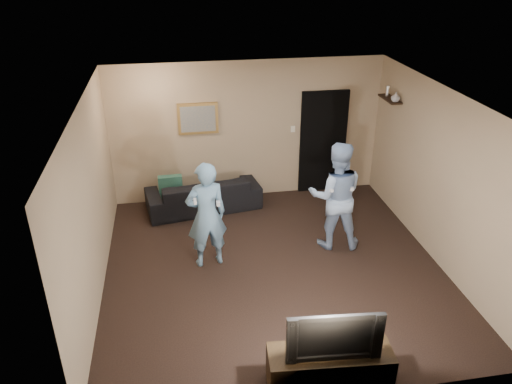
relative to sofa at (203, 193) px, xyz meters
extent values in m
plane|color=black|center=(0.89, -2.08, -0.30)|extent=(5.00, 5.00, 0.00)
cube|color=silver|center=(0.89, -2.08, 2.30)|extent=(5.00, 5.00, 0.04)
cube|color=tan|center=(0.89, 0.42, 1.00)|extent=(5.00, 0.04, 2.60)
cube|color=tan|center=(0.89, -4.58, 1.00)|extent=(5.00, 0.04, 2.60)
cube|color=tan|center=(-1.61, -2.08, 1.00)|extent=(0.04, 5.00, 2.60)
cube|color=tan|center=(3.39, -2.08, 1.00)|extent=(0.04, 5.00, 2.60)
imported|color=black|center=(0.00, 0.00, 0.00)|extent=(2.14, 1.10, 0.60)
cube|color=#194D3F|center=(-0.58, 0.00, 0.18)|extent=(0.43, 0.14, 0.43)
cube|color=olive|center=(-0.01, 0.40, 1.30)|extent=(0.72, 0.05, 0.57)
cube|color=slate|center=(-0.01, 0.37, 1.30)|extent=(0.62, 0.01, 0.47)
cube|color=black|center=(2.34, 0.39, 0.70)|extent=(0.90, 0.06, 2.00)
cube|color=silver|center=(1.74, 0.40, 1.00)|extent=(0.08, 0.02, 0.12)
cube|color=black|center=(3.28, -0.28, 1.69)|extent=(0.20, 0.60, 0.03)
imported|color=silver|center=(3.28, -0.49, 1.79)|extent=(0.18, 0.18, 0.16)
cylinder|color=silver|center=(3.28, -0.14, 1.80)|extent=(0.06, 0.06, 0.18)
cube|color=black|center=(1.04, -4.39, -0.05)|extent=(1.38, 0.54, 0.48)
imported|color=black|center=(1.04, -4.39, 0.48)|extent=(1.02, 0.21, 0.58)
imported|color=#6D9BBD|center=(-0.06, -1.78, 0.54)|extent=(0.67, 0.50, 1.67)
cube|color=white|center=(-0.22, -2.00, 0.89)|extent=(0.04, 0.14, 0.04)
cube|color=white|center=(0.10, -2.00, 0.83)|extent=(0.05, 0.09, 0.05)
imported|color=#91AED4|center=(1.97, -1.59, 0.58)|extent=(0.97, 0.82, 1.76)
cube|color=white|center=(1.81, -1.81, 0.82)|extent=(0.04, 0.14, 0.04)
cube|color=white|center=(2.13, -1.81, 0.80)|extent=(0.05, 0.09, 0.05)
camera|label=1|loc=(-0.42, -8.19, 4.12)|focal=35.00mm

